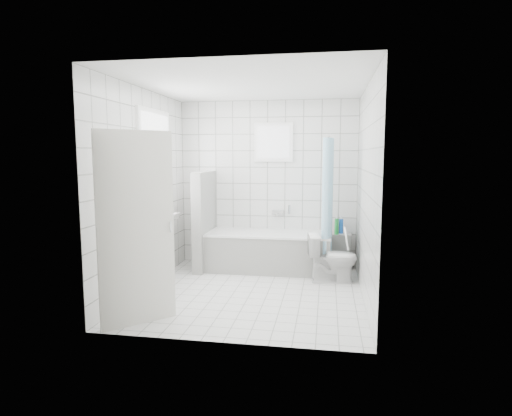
# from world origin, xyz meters

# --- Properties ---
(ground) EXTENTS (3.00, 3.00, 0.00)m
(ground) POSITION_xyz_m (0.00, 0.00, 0.00)
(ground) COLOR white
(ground) RESTS_ON ground
(ceiling) EXTENTS (3.00, 3.00, 0.00)m
(ceiling) POSITION_xyz_m (0.00, 0.00, 2.60)
(ceiling) COLOR white
(ceiling) RESTS_ON ground
(wall_back) EXTENTS (2.80, 0.02, 2.60)m
(wall_back) POSITION_xyz_m (0.00, 1.50, 1.30)
(wall_back) COLOR white
(wall_back) RESTS_ON ground
(wall_front) EXTENTS (2.80, 0.02, 2.60)m
(wall_front) POSITION_xyz_m (0.00, -1.50, 1.30)
(wall_front) COLOR white
(wall_front) RESTS_ON ground
(wall_left) EXTENTS (0.02, 3.00, 2.60)m
(wall_left) POSITION_xyz_m (-1.40, 0.00, 1.30)
(wall_left) COLOR white
(wall_left) RESTS_ON ground
(wall_right) EXTENTS (0.02, 3.00, 2.60)m
(wall_right) POSITION_xyz_m (1.40, 0.00, 1.30)
(wall_right) COLOR white
(wall_right) RESTS_ON ground
(window_left) EXTENTS (0.01, 0.90, 1.40)m
(window_left) POSITION_xyz_m (-1.35, 0.30, 1.60)
(window_left) COLOR white
(window_left) RESTS_ON wall_left
(window_back) EXTENTS (0.50, 0.01, 0.50)m
(window_back) POSITION_xyz_m (0.10, 1.46, 1.95)
(window_back) COLOR white
(window_back) RESTS_ON wall_back
(window_sill) EXTENTS (0.18, 1.02, 0.08)m
(window_sill) POSITION_xyz_m (-1.31, 0.30, 0.86)
(window_sill) COLOR white
(window_sill) RESTS_ON wall_left
(door) EXTENTS (0.59, 0.59, 2.00)m
(door) POSITION_xyz_m (-0.97, -1.20, 1.00)
(door) COLOR silver
(door) RESTS_ON ground
(bathtub) EXTENTS (1.87, 0.77, 0.58)m
(bathtub) POSITION_xyz_m (0.08, 1.13, 0.29)
(bathtub) COLOR white
(bathtub) RESTS_ON ground
(partition_wall) EXTENTS (0.15, 0.85, 1.50)m
(partition_wall) POSITION_xyz_m (-0.92, 1.07, 0.75)
(partition_wall) COLOR white
(partition_wall) RESTS_ON ground
(tiled_ledge) EXTENTS (0.40, 0.24, 0.55)m
(tiled_ledge) POSITION_xyz_m (1.12, 1.38, 0.28)
(tiled_ledge) COLOR white
(tiled_ledge) RESTS_ON ground
(toilet) EXTENTS (0.72, 0.48, 0.68)m
(toilet) POSITION_xyz_m (1.03, 0.65, 0.34)
(toilet) COLOR white
(toilet) RESTS_ON ground
(curtain_rod) EXTENTS (0.02, 0.80, 0.02)m
(curtain_rod) POSITION_xyz_m (0.95, 1.10, 2.00)
(curtain_rod) COLOR silver
(curtain_rod) RESTS_ON wall_back
(shower_curtain) EXTENTS (0.14, 0.48, 1.78)m
(shower_curtain) POSITION_xyz_m (0.95, 0.97, 1.10)
(shower_curtain) COLOR #4DB3E3
(shower_curtain) RESTS_ON curtain_rod
(tub_faucet) EXTENTS (0.18, 0.06, 0.06)m
(tub_faucet) POSITION_xyz_m (0.18, 1.46, 0.85)
(tub_faucet) COLOR silver
(tub_faucet) RESTS_ON wall_back
(sill_bottles) EXTENTS (0.17, 0.77, 0.33)m
(sill_bottles) POSITION_xyz_m (-1.30, 0.23, 1.04)
(sill_bottles) COLOR #2FD5D7
(sill_bottles) RESTS_ON window_sill
(ledge_bottles) EXTENTS (0.13, 0.16, 0.25)m
(ledge_bottles) POSITION_xyz_m (1.12, 1.37, 0.66)
(ledge_bottles) COLOR blue
(ledge_bottles) RESTS_ON tiled_ledge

